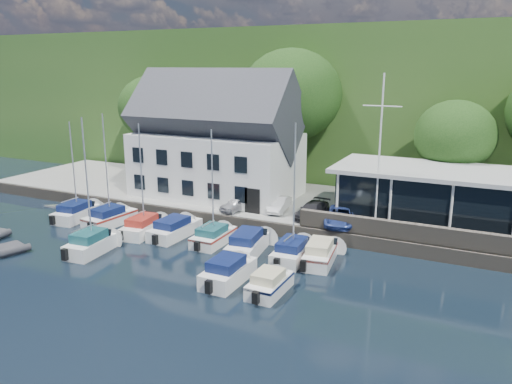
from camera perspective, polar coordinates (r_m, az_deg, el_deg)
ground at (r=28.91m, az=-8.84°, el=-11.15°), size 180.00×180.00×0.00m
quay at (r=43.31m, az=4.30°, el=-1.58°), size 60.00×13.00×1.00m
quay_face at (r=37.60m, az=0.64°, el=-4.04°), size 60.00×0.30×1.00m
hillside at (r=84.79m, az=15.74°, el=10.88°), size 160.00×75.00×16.00m
field_patch at (r=91.67m, az=22.15°, el=15.71°), size 50.00×30.00×0.30m
harbor_building at (r=44.37m, az=-4.53°, el=5.21°), size 14.40×8.20×8.70m
club_pavilion at (r=38.68m, az=18.86°, el=-0.37°), size 13.20×7.20×4.10m
seawall at (r=34.58m, az=19.32°, el=-4.62°), size 18.00×0.50×1.20m
gangway at (r=45.52m, az=-19.67°, el=-2.27°), size 1.20×6.00×1.40m
car_silver at (r=40.01m, az=-2.19°, el=-1.35°), size 2.11×3.42×1.09m
car_white at (r=39.78m, az=2.67°, el=-1.41°), size 1.54×3.52×1.13m
car_dgrey at (r=38.39m, az=6.44°, el=-2.06°), size 1.95×4.09×1.15m
car_blue at (r=37.00m, az=9.70°, el=-2.64°), size 2.25×4.21×1.37m
flagpole at (r=35.27m, az=13.91°, el=4.24°), size 2.60×0.20×10.85m
tree_0 at (r=55.01m, az=-11.48°, el=7.60°), size 7.56×7.56×10.33m
tree_1 at (r=51.22m, az=-4.95°, el=7.16°), size 7.31×7.31×9.99m
tree_2 at (r=47.26m, az=3.96°, el=8.34°), size 9.43×9.43×12.89m
tree_4 at (r=43.24m, az=21.59°, el=4.02°), size 6.37×6.37×8.71m
boat_r1_0 at (r=42.71m, az=-20.17°, el=2.83°), size 2.74×6.48×8.95m
boat_r1_1 at (r=40.32m, az=-16.74°, el=2.58°), size 2.66×6.46×9.12m
boat_r1_2 at (r=37.53m, az=-12.96°, el=1.66°), size 2.66×6.49×8.70m
boat_r1_3 at (r=37.46m, az=-9.26°, el=-3.95°), size 2.33×6.65×1.44m
boat_r1_4 at (r=34.66m, az=-4.99°, el=0.53°), size 2.03×5.65×8.23m
boat_r1_5 at (r=33.83m, az=-0.88°, el=-5.68°), size 2.89×7.15×1.55m
boat_r1_6 at (r=31.74m, az=4.39°, el=-0.43°), size 2.26×6.36×8.58m
boat_r1_7 at (r=32.57m, az=7.42°, el=-6.70°), size 2.59×6.48×1.46m
boat_r2_1 at (r=34.51m, az=-18.74°, el=0.86°), size 2.48×6.02×9.53m
boat_r2_3 at (r=29.52m, az=-3.19°, el=-8.79°), size 2.03×5.84×1.55m
boat_r2_4 at (r=28.14m, az=1.57°, el=-10.19°), size 1.83×4.79×1.35m
dinghy_1 at (r=37.62m, az=-27.13°, el=-5.89°), size 2.72×3.55×0.73m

